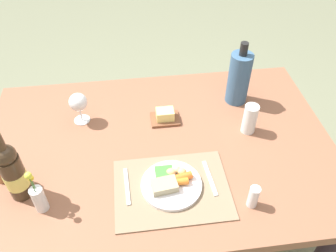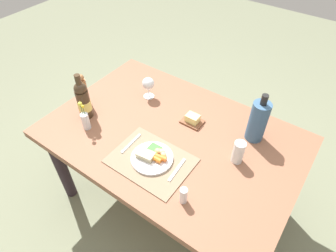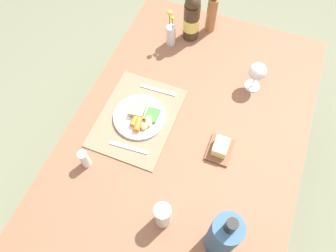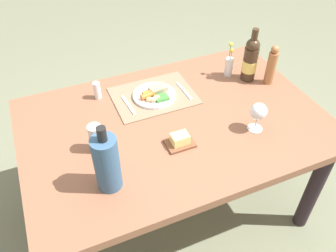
{
  "view_description": "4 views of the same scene",
  "coord_description": "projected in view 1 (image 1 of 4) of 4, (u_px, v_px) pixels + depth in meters",
  "views": [
    {
      "loc": [
        -0.09,
        -1.01,
        1.79
      ],
      "look_at": [
        0.05,
        0.08,
        0.74
      ],
      "focal_mm": 36.88,
      "sensor_mm": 36.0,
      "label": 1
    },
    {
      "loc": [
        0.67,
        -0.98,
        1.95
      ],
      "look_at": [
        -0.04,
        0.02,
        0.74
      ],
      "focal_mm": 30.73,
      "sensor_mm": 36.0,
      "label": 2
    },
    {
      "loc": [
        0.66,
        0.16,
        1.94
      ],
      "look_at": [
        0.04,
        -0.08,
        0.76
      ],
      "focal_mm": 34.19,
      "sensor_mm": 36.0,
      "label": 3
    },
    {
      "loc": [
        0.54,
        1.18,
        1.85
      ],
      "look_at": [
        0.08,
        0.1,
        0.78
      ],
      "focal_mm": 37.04,
      "sensor_mm": 36.0,
      "label": 4
    }
  ],
  "objects": [
    {
      "name": "salt_shaker",
      "position": [
        253.0,
        197.0,
        1.23
      ],
      "size": [
        0.04,
        0.04,
        0.1
      ],
      "primitive_type": "cylinder",
      "color": "white",
      "rests_on": "dining_table"
    },
    {
      "name": "ground_plane",
      "position": [
        162.0,
        230.0,
        1.97
      ],
      "size": [
        8.0,
        8.0,
        0.0
      ],
      "primitive_type": "plane",
      "color": "slate"
    },
    {
      "name": "dining_table",
      "position": [
        160.0,
        160.0,
        1.54
      ],
      "size": [
        1.5,
        1.01,
        0.71
      ],
      "color": "brown",
      "rests_on": "ground_plane"
    },
    {
      "name": "placemat",
      "position": [
        172.0,
        189.0,
        1.31
      ],
      "size": [
        0.44,
        0.33,
        0.01
      ],
      "primitive_type": "cube",
      "color": "#877056",
      "rests_on": "dining_table"
    },
    {
      "name": "butter_dish",
      "position": [
        165.0,
        116.0,
        1.58
      ],
      "size": [
        0.13,
        0.1,
        0.06
      ],
      "color": "brown",
      "rests_on": "dining_table"
    },
    {
      "name": "flower_vase",
      "position": [
        38.0,
        197.0,
        1.21
      ],
      "size": [
        0.05,
        0.05,
        0.21
      ],
      "color": "silver",
      "rests_on": "dining_table"
    },
    {
      "name": "cooler_bottle",
      "position": [
        239.0,
        78.0,
        1.61
      ],
      "size": [
        0.1,
        0.1,
        0.32
      ],
      "color": "#385C7F",
      "rests_on": "dining_table"
    },
    {
      "name": "wine_bottle",
      "position": [
        13.0,
        172.0,
        1.21
      ],
      "size": [
        0.08,
        0.08,
        0.31
      ],
      "color": "#3E2D1D",
      "rests_on": "dining_table"
    },
    {
      "name": "wine_glass",
      "position": [
        78.0,
        103.0,
        1.52
      ],
      "size": [
        0.08,
        0.08,
        0.15
      ],
      "color": "white",
      "rests_on": "dining_table"
    },
    {
      "name": "fork",
      "position": [
        127.0,
        186.0,
        1.31
      ],
      "size": [
        0.02,
        0.17,
        0.0
      ],
      "primitive_type": "cube",
      "rotation": [
        0.0,
        0.0,
        0.04
      ],
      "color": "silver",
      "rests_on": "placemat"
    },
    {
      "name": "dinner_plate",
      "position": [
        171.0,
        183.0,
        1.31
      ],
      "size": [
        0.23,
        0.23,
        0.05
      ],
      "color": "white",
      "rests_on": "placemat"
    },
    {
      "name": "water_tumbler",
      "position": [
        250.0,
        120.0,
        1.5
      ],
      "size": [
        0.06,
        0.06,
        0.14
      ],
      "color": "silver",
      "rests_on": "dining_table"
    },
    {
      "name": "knife",
      "position": [
        210.0,
        178.0,
        1.34
      ],
      "size": [
        0.03,
        0.17,
        0.0
      ],
      "primitive_type": "cube",
      "rotation": [
        0.0,
        0.0,
        0.07
      ],
      "color": "silver",
      "rests_on": "placemat"
    }
  ]
}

